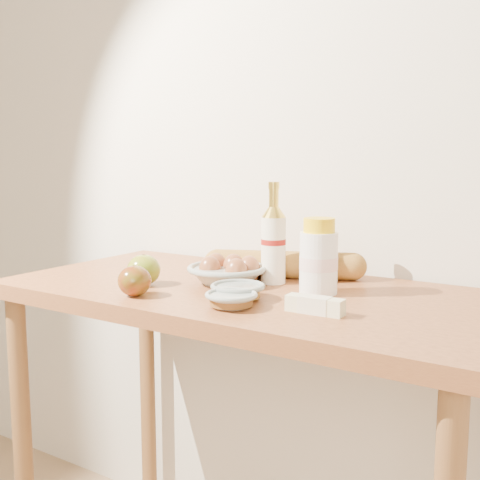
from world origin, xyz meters
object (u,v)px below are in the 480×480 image
at_px(table, 247,337).
at_px(bourbon_bottle, 273,242).
at_px(cream_bottle, 319,259).
at_px(baguette, 284,264).
at_px(egg_bowl, 227,272).

distance_m(table, bourbon_bottle, 0.24).
distance_m(cream_bottle, baguette, 0.19).
bearing_deg(bourbon_bottle, cream_bottle, -34.80).
relative_size(cream_bottle, baguette, 0.42).
xyz_separation_m(egg_bowl, baguette, (0.09, 0.13, 0.01)).
bearing_deg(table, cream_bottle, 12.59).
relative_size(egg_bowl, baguette, 0.52).
height_order(table, baguette, baguette).
bearing_deg(table, bourbon_bottle, 71.23).
bearing_deg(cream_bottle, table, -144.53).
height_order(bourbon_bottle, egg_bowl, bourbon_bottle).
bearing_deg(egg_bowl, baguette, 57.22).
bearing_deg(table, baguette, 82.29).
bearing_deg(egg_bowl, bourbon_bottle, 34.88).
relative_size(table, egg_bowl, 5.54).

